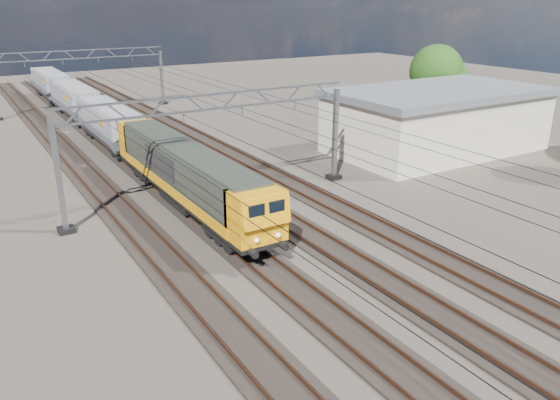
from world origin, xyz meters
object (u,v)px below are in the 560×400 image
hopper_wagon_mid (74,99)px  tree_far (440,74)px  catenary_gantry_far (83,78)px  hopper_wagon_lead (110,123)px  industrial_shed (437,119)px  catenary_gantry_mid (215,144)px  hopper_wagon_third (51,83)px  locomotive (186,172)px

hopper_wagon_mid → tree_far: tree_far is taller
catenary_gantry_far → hopper_wagon_lead: 18.31m
industrial_shed → catenary_gantry_mid: bearing=-174.8°
hopper_wagon_third → catenary_gantry_mid: bearing=-87.5°
locomotive → hopper_wagon_third: 46.10m
locomotive → hopper_wagon_mid: locomotive is taller
locomotive → industrial_shed: 24.07m
industrial_shed → tree_far: 11.67m
catenary_gantry_mid → hopper_wagon_third: (-2.00, 46.28, -1.67)m
catenary_gantry_mid → hopper_wagon_third: catenary_gantry_mid is taller
industrial_shed → tree_far: size_ratio=2.26×
hopper_wagon_lead → hopper_wagon_mid: (0.00, 14.20, 0.00)m
locomotive → industrial_shed: bearing=4.3°
industrial_shed → hopper_wagon_third: bearing=118.5°
tree_far → industrial_shed: bearing=-136.9°
hopper_wagon_third → hopper_wagon_lead: bearing=-90.0°
catenary_gantry_far → tree_far: tree_far is taller
catenary_gantry_mid → hopper_wagon_lead: size_ratio=1.53×
catenary_gantry_mid → hopper_wagon_mid: size_ratio=1.53×
locomotive → hopper_wagon_mid: bearing=90.0°
hopper_wagon_mid → tree_far: size_ratio=1.58×
tree_far → hopper_wagon_third: bearing=131.5°
catenary_gantry_far → industrial_shed: catenary_gantry_far is taller
industrial_shed → hopper_wagon_mid: bearing=128.6°
catenary_gantry_mid → tree_far: (30.32, 9.79, 1.35)m
locomotive → hopper_wagon_lead: size_ratio=1.62×
locomotive → hopper_wagon_lead: 17.70m
hopper_wagon_lead → hopper_wagon_third: size_ratio=1.00×
hopper_wagon_mid → hopper_wagon_third: size_ratio=1.00×
catenary_gantry_mid → tree_far: bearing=17.9°
locomotive → hopper_wagon_mid: size_ratio=1.62×
locomotive → tree_far: tree_far is taller
locomotive → tree_far: (32.32, 9.61, 2.93)m
catenary_gantry_mid → locomotive: 2.56m
hopper_wagon_third → tree_far: tree_far is taller
tree_far → hopper_wagon_mid: bearing=145.4°
catenary_gantry_far → tree_far: size_ratio=2.42×
catenary_gantry_far → industrial_shed: size_ratio=1.07×
catenary_gantry_mid → industrial_shed: bearing=5.2°
catenary_gantry_far → hopper_wagon_lead: bearing=-96.3°
catenary_gantry_far → tree_far: 40.10m
locomotive → hopper_wagon_lead: locomotive is taller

